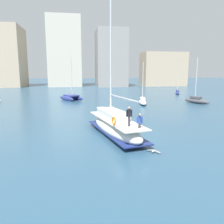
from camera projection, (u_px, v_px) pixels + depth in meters
ground_plane at (132, 140)px, 19.14m from camera, size 400.00×400.00×0.00m
main_sailboat at (115, 125)px, 20.59m from camera, size 4.32×9.89×12.87m
moored_sloop_near at (143, 101)px, 40.04m from camera, size 2.09×5.24×7.42m
moored_sloop_far at (71, 97)px, 45.96m from camera, size 5.12×6.22×9.02m
moored_cutter_right at (197, 100)px, 41.58m from camera, size 3.27×5.36×8.28m
moored_ketch_distant at (177, 93)px, 58.66m from camera, size 2.20×4.02×5.06m
seagull at (154, 151)px, 16.07m from camera, size 0.82×0.84×0.17m
waterfront_buildings at (69, 58)px, 90.34m from camera, size 80.24×19.63×27.01m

